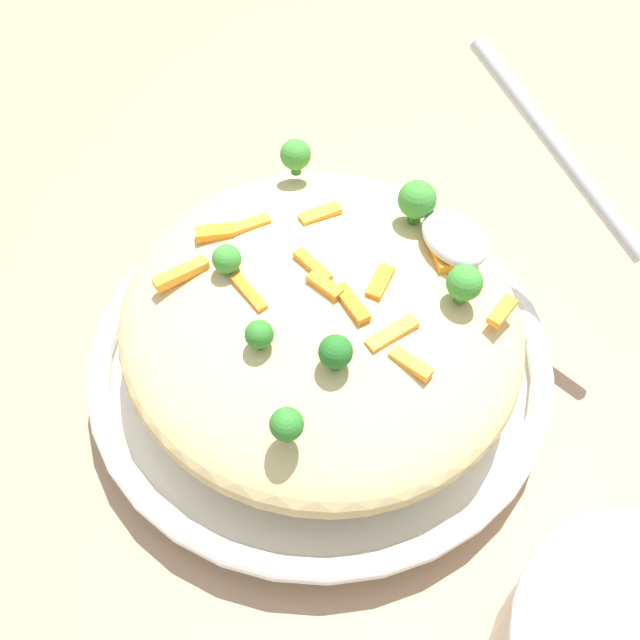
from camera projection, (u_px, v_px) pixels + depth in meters
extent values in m
plane|color=#9E7F60|center=(320.00, 370.00, 0.53)|extent=(2.40, 2.40, 0.00)
cylinder|color=white|center=(320.00, 362.00, 0.52)|extent=(0.31, 0.31, 0.02)
torus|color=white|center=(320.00, 349.00, 0.51)|extent=(0.34, 0.34, 0.02)
torus|color=black|center=(320.00, 346.00, 0.50)|extent=(0.33, 0.33, 0.00)
ellipsoid|color=#D1BA7A|center=(320.00, 317.00, 0.48)|extent=(0.29, 0.28, 0.08)
cube|color=orange|center=(215.00, 233.00, 0.48)|extent=(0.02, 0.03, 0.01)
cube|color=orange|center=(332.00, 284.00, 0.44)|extent=(0.03, 0.02, 0.01)
cube|color=orange|center=(320.00, 215.00, 0.49)|extent=(0.01, 0.03, 0.01)
cube|color=orange|center=(380.00, 282.00, 0.44)|extent=(0.03, 0.03, 0.01)
cube|color=orange|center=(392.00, 334.00, 0.42)|extent=(0.02, 0.04, 0.01)
cube|color=orange|center=(181.00, 274.00, 0.45)|extent=(0.01, 0.04, 0.01)
cube|color=orange|center=(311.00, 267.00, 0.45)|extent=(0.03, 0.02, 0.01)
cube|color=orange|center=(351.00, 304.00, 0.43)|extent=(0.03, 0.01, 0.01)
cube|color=orange|center=(411.00, 364.00, 0.41)|extent=(0.03, 0.02, 0.01)
cube|color=orange|center=(249.00, 293.00, 0.44)|extent=(0.04, 0.01, 0.01)
cube|color=orange|center=(439.00, 252.00, 0.47)|extent=(0.04, 0.02, 0.01)
cube|color=orange|center=(249.00, 226.00, 0.48)|extent=(0.01, 0.03, 0.01)
cube|color=orange|center=(502.00, 311.00, 0.44)|extent=(0.02, 0.03, 0.01)
cylinder|color=#205B1C|center=(335.00, 363.00, 0.41)|extent=(0.01, 0.01, 0.01)
sphere|color=#236B23|center=(336.00, 352.00, 0.40)|extent=(0.02, 0.02, 0.02)
cylinder|color=#377928|center=(461.00, 295.00, 0.44)|extent=(0.01, 0.01, 0.01)
sphere|color=#3D8E33|center=(464.00, 283.00, 0.43)|extent=(0.02, 0.02, 0.02)
cylinder|color=#377928|center=(415.00, 215.00, 0.49)|extent=(0.01, 0.01, 0.01)
sphere|color=#3D8E33|center=(417.00, 199.00, 0.47)|extent=(0.03, 0.03, 0.03)
cylinder|color=#377928|center=(228.00, 269.00, 0.45)|extent=(0.01, 0.01, 0.01)
sphere|color=#3D8E33|center=(227.00, 259.00, 0.45)|extent=(0.02, 0.02, 0.02)
cylinder|color=#296820|center=(287.00, 434.00, 0.38)|extent=(0.01, 0.01, 0.01)
sphere|color=#2D7A28|center=(287.00, 424.00, 0.37)|extent=(0.02, 0.02, 0.02)
cylinder|color=#377928|center=(296.00, 168.00, 0.52)|extent=(0.01, 0.01, 0.01)
sphere|color=#3D8E33|center=(295.00, 154.00, 0.51)|extent=(0.02, 0.02, 0.02)
cylinder|color=#296820|center=(260.00, 343.00, 0.42)|extent=(0.01, 0.01, 0.01)
sphere|color=#2D7A28|center=(259.00, 334.00, 0.41)|extent=(0.02, 0.02, 0.02)
ellipsoid|color=#B7B7BC|center=(454.00, 238.00, 0.46)|extent=(0.06, 0.04, 0.02)
cylinder|color=#B7B7BC|center=(557.00, 147.00, 0.47)|extent=(0.18, 0.05, 0.08)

